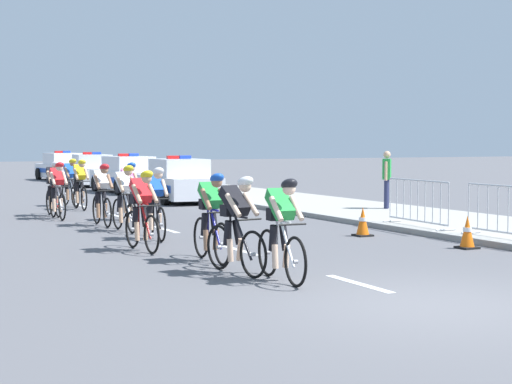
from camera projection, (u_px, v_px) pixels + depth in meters
The scene contains 25 objects.
ground_plane at pixel (434, 305), 9.93m from camera, with size 160.00×160.00×0.00m, color #56565B.
sidewalk_slab at pixel (313, 204), 25.37m from camera, with size 4.20×60.00×0.12m, color #A3A099.
kerb_edge at pixel (257, 206), 24.47m from camera, with size 0.16×60.00×0.13m, color #9E9E99.
lane_markings_centre at pixel (198, 239), 16.76m from camera, with size 0.14×21.60×0.01m.
cyclist_lead at pixel (282, 228), 11.53m from camera, with size 0.44×1.72×1.56m.
cyclist_second at pixel (236, 224), 12.21m from camera, with size 0.46×1.72×1.56m.
cyclist_third at pixel (212, 216), 13.47m from camera, with size 0.43×1.72×1.56m.
cyclist_fourth at pixel (142, 209), 14.82m from camera, with size 0.43×1.72×1.56m.
cyclist_fifth at pixel (155, 202), 16.60m from camera, with size 0.45×1.72×1.56m.
cyclist_sixth at pixel (125, 197), 18.12m from camera, with size 0.42×1.72×1.56m.
cyclist_seventh at pixel (102, 194), 19.32m from camera, with size 0.42×1.72×1.56m.
cyclist_eighth at pixel (129, 190), 20.69m from camera, with size 0.42×1.72×1.56m.
cyclist_ninth at pixel (54, 188), 21.93m from camera, with size 0.42×1.72×1.56m.
cyclist_tenth at pixel (80, 184), 24.04m from camera, with size 0.42×1.72×1.56m.
cyclist_eleventh at pixel (70, 182), 25.34m from camera, with size 0.44×1.72×1.56m.
cyclist_twelfth at pixel (58, 190), 21.03m from camera, with size 0.42×1.72×1.56m.
police_car_nearest at pixel (178, 182), 27.30m from camera, with size 2.15×4.47×1.59m.
police_car_second at pixel (128, 176), 32.39m from camera, with size 2.20×4.50×1.59m.
police_car_third at pixel (92, 171), 37.33m from camera, with size 2.29×4.54×1.59m.
police_car_furthest at pixel (62, 168), 42.71m from camera, with size 2.25×4.52×1.59m.
crowd_barrier_front at pixel (508, 213), 15.70m from camera, with size 0.51×2.32×1.07m.
crowd_barrier_middle at pixel (418, 203), 18.14m from camera, with size 0.64×2.32×1.07m.
traffic_cone_mid at pixel (467, 233), 15.18m from camera, with size 0.36×0.36×0.64m.
traffic_cone_far at pixel (363, 222), 17.20m from camera, with size 0.36×0.36×0.64m.
spectator_closest at pixel (387, 175), 22.97m from camera, with size 0.41×0.44×1.68m.
Camera 1 is at (-6.43, -7.75, 2.04)m, focal length 55.49 mm.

